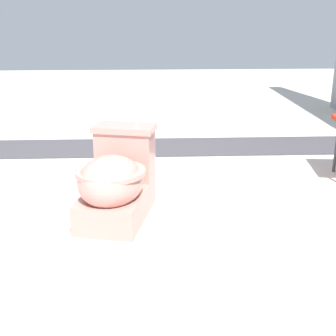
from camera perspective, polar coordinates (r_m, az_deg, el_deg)
ground_plane at (r=2.97m, az=-7.98°, el=-4.46°), size 14.00×14.00×0.00m
gravel_strip at (r=4.15m, az=0.41°, el=2.58°), size 0.56×8.00×0.01m
toilet at (r=2.71m, az=-6.38°, el=-1.71°), size 0.70×0.50×0.52m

